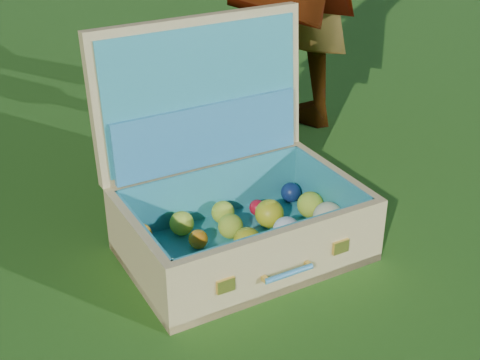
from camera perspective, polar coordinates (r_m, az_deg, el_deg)
name	(u,v)px	position (r m, az deg, el deg)	size (l,w,h in m)	color
ground	(235,298)	(1.68, -0.42, -10.07)	(60.00, 60.00, 0.00)	#215114
suitcase	(230,189)	(1.80, -0.84, -0.73)	(0.76, 0.68, 0.60)	tan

